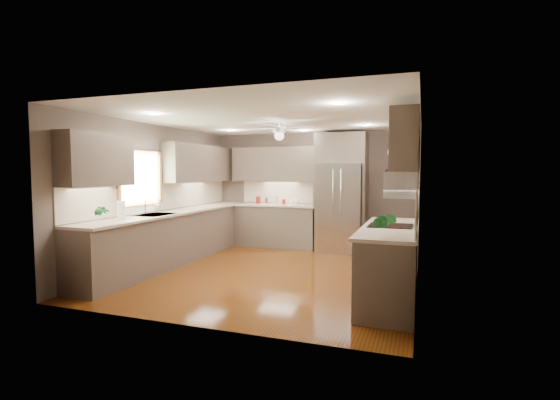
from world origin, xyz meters
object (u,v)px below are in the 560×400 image
Objects in this scene: canister_b at (266,201)px; canister_c at (276,200)px; potted_plant_left at (100,211)px; stool at (379,247)px; canister_d at (284,202)px; microwave at (401,185)px; bowl at (294,203)px; canister_a at (258,200)px; soap_bottle at (158,207)px; refrigerator at (341,194)px; paper_towel at (121,210)px; potted_plant_right at (385,222)px.

canister_b is 0.76× the size of canister_c.
potted_plant_left is 0.68× the size of stool.
canister_d is 3.80m from microwave.
canister_b reaches higher than bowl.
potted_plant_left is 0.60× the size of microwave.
canister_a is at bearing 139.17° from microwave.
canister_a is at bearing 69.81° from soap_bottle.
potted_plant_left is 4.23m from bowl.
refrigerator is (1.87, -0.06, 0.17)m from canister_a.
microwave is (3.99, 1.15, 0.37)m from potted_plant_left.
paper_towel is (-0.99, -3.47, 0.07)m from canister_b.
canister_b is 2.72m from stool.
canister_b is 2.65m from soap_bottle.
potted_plant_right is 0.69× the size of stool.
soap_bottle is 4.13m from microwave.
refrigerator is at bearing -1.23° from canister_b.
canister_a is 2.91m from stool.
stool is (2.30, -0.66, -0.79)m from canister_c.
microwave is (3.20, -2.77, 0.46)m from canister_a.
paper_towel reaches higher than canister_d.
potted_plant_left is at bearing -137.44° from stool.
potted_plant_right is at bearing -5.07° from paper_towel.
potted_plant_right is 1.65× the size of bowl.
potted_plant_left reaches higher than bowl.
microwave is at bearing -42.46° from canister_b.
canister_d is 0.36× the size of paper_towel.
canister_c is 2.75m from soap_bottle.
potted_plant_right is at bearing -19.34° from soap_bottle.
canister_c reaches higher than canister_b.
potted_plant_left is (-1.00, -3.89, 0.10)m from canister_b.
canister_a is 0.82× the size of bowl.
canister_a is 3.58m from paper_towel.
bowl is 0.37× the size of microwave.
canister_c is 0.37× the size of stool.
refrigerator is (1.26, -0.04, 0.19)m from canister_d.
paper_towel is at bearing -169.66° from microwave.
canister_b is at bearing 165.28° from stool.
canister_d is (0.41, -0.00, -0.01)m from canister_b.
canister_c is at bearing -179.23° from canister_d.
canister_b is (0.20, -0.02, -0.01)m from canister_a.
bowl is 0.08× the size of refrigerator.
refrigerator is at bearing 107.87° from potted_plant_right.
canister_d is at bearing -2.07° from canister_a.
paper_towel is at bearing -84.08° from soap_bottle.
canister_c is at bearing -178.58° from bowl.
canister_a reaches higher than bowl.
microwave reaches higher than bowl.
stool is at bearing -14.09° from canister_a.
potted_plant_left is (-0.79, -3.91, 0.09)m from canister_a.
canister_a is 0.34× the size of stool.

